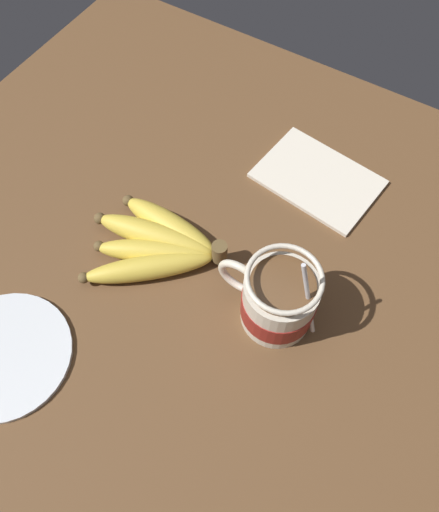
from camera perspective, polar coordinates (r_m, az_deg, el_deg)
table at (r=63.50cm, az=-3.20°, el=-5.95°), size 95.74×95.74×3.03cm
coffee_mug at (r=57.75cm, az=6.68°, el=-5.03°), size 13.16×8.71×14.53cm
banana_bunch at (r=64.49cm, az=-7.13°, el=1.36°), size 18.33×15.14×4.09cm
napkin at (r=73.08cm, az=11.15°, el=8.65°), size 17.81×13.54×0.60cm
small_plate at (r=64.39cm, az=-23.33°, el=-10.36°), size 15.69×15.69×0.60cm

